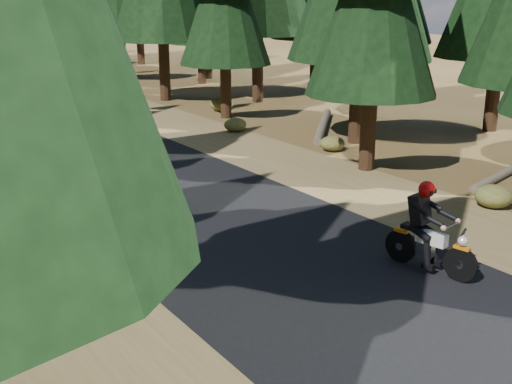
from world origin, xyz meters
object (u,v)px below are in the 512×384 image
at_px(log_near, 323,125).
at_px(rider_lead, 430,243).
at_px(rider_follow, 116,201).
at_px(log_far, 506,173).

distance_m(log_near, rider_lead, 13.43).
bearing_deg(rider_lead, log_near, -131.93).
height_order(rider_lead, rider_follow, rider_lead).
bearing_deg(log_near, rider_lead, -167.73).
xyz_separation_m(log_far, rider_lead, (-6.99, -3.27, 0.47)).
bearing_deg(log_near, log_far, -136.28).
bearing_deg(rider_lead, rider_follow, -68.29).
bearing_deg(rider_lead, log_far, -165.62).
relative_size(log_far, rider_follow, 2.59).
relative_size(log_near, log_far, 1.34).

